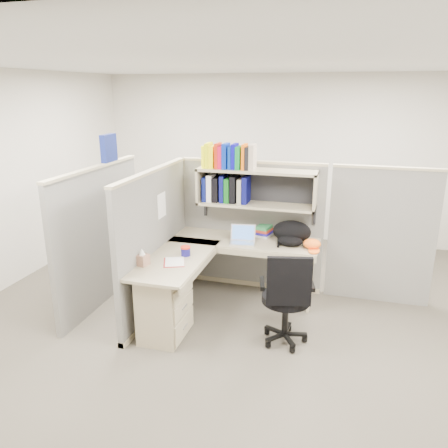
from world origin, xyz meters
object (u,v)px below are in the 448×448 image
(laptop, at_px, (242,235))
(backpack, at_px, (291,233))
(task_chair, at_px, (286,312))
(snack_canister, at_px, (186,251))
(desk, at_px, (188,288))

(laptop, relative_size, backpack, 0.65)
(laptop, distance_m, backpack, 0.56)
(laptop, xyz_separation_m, backpack, (0.55, 0.14, 0.03))
(task_chair, bearing_deg, snack_canister, 166.76)
(laptop, height_order, backpack, backpack)
(desk, bearing_deg, laptop, 60.60)
(backpack, height_order, task_chair, task_chair)
(snack_canister, bearing_deg, laptop, 47.87)
(desk, bearing_deg, backpack, 42.16)
(desk, xyz_separation_m, backpack, (0.95, 0.86, 0.42))
(laptop, distance_m, snack_canister, 0.74)
(desk, relative_size, laptop, 6.03)
(backpack, distance_m, snack_canister, 1.25)
(task_chair, bearing_deg, laptop, 128.17)
(laptop, bearing_deg, snack_canister, -140.40)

